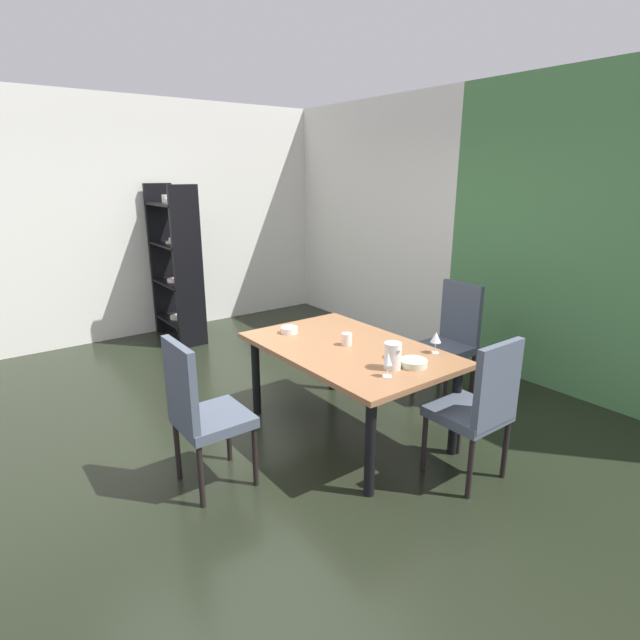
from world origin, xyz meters
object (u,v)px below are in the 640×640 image
(chair_head_far, at_px, (451,336))
(pitcher_right, at_px, (393,356))
(dining_table, at_px, (348,356))
(cup_east, at_px, (347,339))
(serving_bowl_south, at_px, (414,363))
(display_shelf, at_px, (175,263))
(wine_glass_north, at_px, (388,360))
(wine_glass_left, at_px, (436,338))
(chair_right_far, at_px, (479,405))
(chair_head_near, at_px, (200,409))
(serving_bowl_center, at_px, (289,330))
(cup_near_shelf, at_px, (395,353))

(chair_head_far, relative_size, pitcher_right, 5.62)
(pitcher_right, bearing_deg, dining_table, 174.86)
(dining_table, xyz_separation_m, cup_east, (-0.04, 0.02, 0.13))
(serving_bowl_south, xyz_separation_m, cup_east, (-0.62, -0.09, 0.02))
(display_shelf, height_order, wine_glass_north, display_shelf)
(display_shelf, relative_size, wine_glass_left, 11.65)
(chair_head_far, distance_m, wine_glass_north, 1.54)
(display_shelf, bearing_deg, wine_glass_left, 9.22)
(chair_head_far, relative_size, chair_right_far, 1.04)
(wine_glass_north, relative_size, pitcher_right, 0.89)
(pitcher_right, bearing_deg, chair_head_near, -113.93)
(dining_table, bearing_deg, display_shelf, -177.18)
(dining_table, distance_m, chair_right_far, 1.06)
(dining_table, relative_size, cup_east, 17.21)
(chair_head_far, height_order, serving_bowl_south, chair_head_far)
(display_shelf, bearing_deg, serving_bowl_center, -0.47)
(chair_right_far, xyz_separation_m, display_shelf, (-4.10, -0.41, 0.40))
(cup_near_shelf, bearing_deg, chair_right_far, 12.79)
(wine_glass_left, bearing_deg, dining_table, -138.83)
(chair_head_near, bearing_deg, wine_glass_north, 60.35)
(serving_bowl_south, bearing_deg, chair_head_far, 116.76)
(cup_east, bearing_deg, chair_right_far, 12.92)
(serving_bowl_center, bearing_deg, display_shelf, 179.53)
(chair_right_far, bearing_deg, serving_bowl_center, 105.24)
(wine_glass_left, bearing_deg, chair_head_far, 120.86)
(wine_glass_left, bearing_deg, serving_bowl_center, -150.22)
(serving_bowl_center, height_order, cup_east, cup_east)
(serving_bowl_center, bearing_deg, cup_east, 19.80)
(chair_head_near, height_order, serving_bowl_south, chair_head_near)
(wine_glass_left, distance_m, serving_bowl_south, 0.35)
(pitcher_right, bearing_deg, serving_bowl_south, 68.83)
(dining_table, height_order, display_shelf, display_shelf)
(chair_head_near, xyz_separation_m, cup_near_shelf, (0.38, 1.34, 0.20))
(wine_glass_north, height_order, serving_bowl_south, wine_glass_north)
(dining_table, xyz_separation_m, wine_glass_left, (0.49, 0.43, 0.20))
(chair_right_far, distance_m, wine_glass_left, 0.63)
(chair_right_far, relative_size, serving_bowl_south, 5.40)
(chair_head_far, bearing_deg, chair_right_far, 136.16)
(wine_glass_left, height_order, cup_east, wine_glass_left)
(chair_right_far, xyz_separation_m, serving_bowl_south, (-0.44, -0.16, 0.19))
(cup_east, bearing_deg, chair_head_far, 87.66)
(dining_table, distance_m, cup_near_shelf, 0.42)
(wine_glass_north, relative_size, serving_bowl_center, 1.17)
(dining_table, distance_m, display_shelf, 3.10)
(serving_bowl_center, distance_m, serving_bowl_south, 1.17)
(serving_bowl_center, bearing_deg, wine_glass_north, 0.11)
(dining_table, distance_m, serving_bowl_center, 0.60)
(dining_table, distance_m, chair_head_near, 1.23)
(chair_head_far, relative_size, serving_bowl_south, 5.62)
(chair_head_far, bearing_deg, display_shelf, 24.01)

